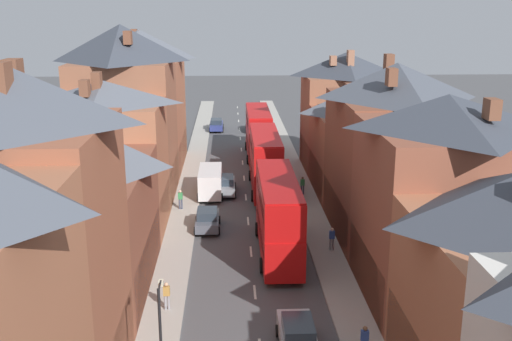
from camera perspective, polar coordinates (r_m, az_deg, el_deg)
pavement_left at (r=54.49m, az=-6.41°, el=-1.90°), size 2.20×104.00×0.14m
pavement_right at (r=54.75m, az=4.31°, el=-1.77°), size 2.20×104.00×0.14m
centre_line_dashes at (r=52.50m, az=-0.97°, el=-2.56°), size 0.14×97.80×0.01m
terrace_row_left at (r=37.07m, az=-16.25°, el=-0.36°), size 8.00×64.57×14.78m
terrace_row_right at (r=36.34m, az=16.09°, el=-2.17°), size 8.00×60.09×12.86m
double_decker_bus_lead at (r=39.95m, az=2.11°, el=-4.19°), size 2.74×10.80×5.30m
double_decker_bus_mid_street at (r=53.53m, az=0.87°, el=0.93°), size 2.74×10.80×5.30m
double_decker_bus_far_approaching at (r=65.68m, az=0.21°, el=3.67°), size 2.74×10.80×5.30m
car_near_blue at (r=53.38m, az=-2.95°, el=-1.36°), size 1.90×4.42×1.62m
car_parked_left_a at (r=44.99m, az=-4.65°, el=-4.66°), size 1.90×3.81×1.60m
car_parked_right_a at (r=80.17m, az=-0.29°, el=4.36°), size 1.90×4.58×1.57m
car_mid_black at (r=80.57m, az=-3.80°, el=4.38°), size 1.90×4.52×1.59m
car_parked_left_b at (r=30.04m, az=3.99°, el=-15.42°), size 1.90×4.32×1.68m
delivery_van at (r=52.68m, az=-4.37°, el=-1.02°), size 2.20×5.20×2.41m
pedestrian_near_right at (r=29.74m, az=10.30°, el=-15.58°), size 0.36×0.22×1.61m
pedestrian_mid_left at (r=33.65m, az=-8.50°, el=-11.60°), size 0.36×0.22×1.61m
pedestrian_mid_right at (r=41.13m, az=7.24°, el=-6.37°), size 0.36×0.22×1.61m
pedestrian_far_left at (r=49.25m, az=-7.21°, el=-2.65°), size 0.36×0.22×1.61m
pedestrian_far_right at (r=52.74m, az=4.45°, el=-1.35°), size 0.36×0.22×1.61m
street_lamp at (r=25.46m, az=-9.03°, el=-15.47°), size 0.20×1.12×5.50m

